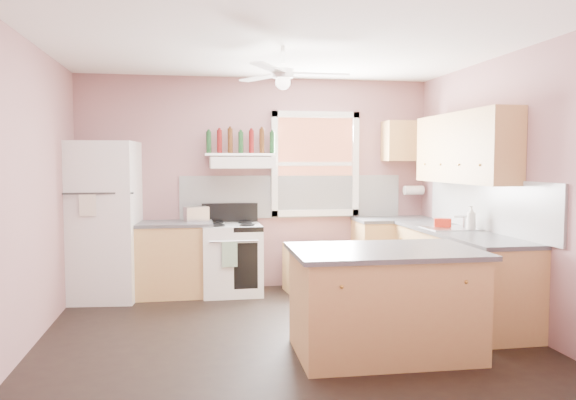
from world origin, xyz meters
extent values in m
plane|color=black|center=(0.00, 0.00, 0.00)|extent=(4.50, 4.50, 0.00)
plane|color=white|center=(0.00, 0.00, 2.70)|extent=(4.50, 4.50, 0.00)
cube|color=#8E6262|center=(0.00, 2.02, 1.35)|extent=(4.50, 0.05, 2.70)
cube|color=#8E6262|center=(2.27, 0.00, 1.35)|extent=(0.05, 4.00, 2.70)
cube|color=#8E6262|center=(-2.27, 0.00, 1.35)|extent=(0.05, 4.00, 2.70)
cube|color=white|center=(0.45, 1.99, 1.18)|extent=(2.90, 0.03, 0.55)
cube|color=white|center=(2.23, 0.30, 1.18)|extent=(0.03, 2.60, 0.55)
cube|color=brown|center=(0.75, 1.98, 1.60)|extent=(1.00, 0.02, 1.20)
cube|color=white|center=(0.75, 1.96, 1.60)|extent=(1.16, 0.07, 1.36)
cube|color=white|center=(-1.88, 1.66, 0.93)|extent=(0.86, 0.84, 1.87)
cube|color=tan|center=(-1.06, 1.70, 0.43)|extent=(0.90, 0.60, 0.86)
cube|color=#424245|center=(-1.06, 1.70, 0.88)|extent=(0.92, 0.62, 0.04)
cube|color=silver|center=(-0.79, 1.72, 0.99)|extent=(0.31, 0.23, 0.18)
cube|color=white|center=(-0.37, 1.66, 0.43)|extent=(0.71, 0.64, 0.86)
cube|color=white|center=(-0.23, 1.75, 1.62)|extent=(0.78, 0.50, 0.14)
cube|color=white|center=(-0.23, 1.87, 1.72)|extent=(0.90, 0.26, 0.03)
cube|color=tan|center=(0.59, 1.65, 0.28)|extent=(0.60, 0.43, 0.57)
cube|color=tan|center=(1.75, 1.70, 0.43)|extent=(1.00, 0.60, 0.86)
cube|color=tan|center=(1.95, 0.30, 0.43)|extent=(0.60, 2.20, 0.86)
cube|color=#424245|center=(1.75, 1.70, 0.88)|extent=(1.02, 0.62, 0.04)
cube|color=#424245|center=(1.94, 0.30, 0.88)|extent=(0.62, 2.22, 0.04)
cube|color=silver|center=(1.94, 0.50, 0.90)|extent=(0.55, 0.45, 0.03)
cylinder|color=silver|center=(2.10, 0.50, 0.97)|extent=(0.03, 0.03, 0.14)
cube|color=tan|center=(2.08, 0.50, 1.78)|extent=(0.33, 1.80, 0.76)
cube|color=tan|center=(1.95, 1.83, 1.90)|extent=(0.60, 0.33, 0.52)
cylinder|color=white|center=(2.07, 1.86, 1.25)|extent=(0.26, 0.12, 0.12)
cube|color=tan|center=(0.75, -0.72, 0.43)|extent=(1.50, 0.96, 0.86)
cube|color=#424245|center=(0.75, -0.72, 0.88)|extent=(1.59, 1.05, 0.04)
cylinder|color=white|center=(0.00, 0.00, 2.45)|extent=(0.20, 0.20, 0.08)
imported|color=silver|center=(2.09, 0.32, 1.03)|extent=(0.14, 0.14, 0.27)
cube|color=#B3200F|center=(1.91, 0.63, 0.95)|extent=(0.21, 0.18, 0.10)
cylinder|color=#143819|center=(-0.63, 1.87, 1.87)|extent=(0.06, 0.06, 0.27)
cylinder|color=#590F0F|center=(-0.50, 1.87, 1.88)|extent=(0.06, 0.06, 0.29)
cylinder|color=#3F230F|center=(-0.36, 1.87, 1.89)|extent=(0.06, 0.06, 0.31)
cylinder|color=#143819|center=(-0.23, 1.87, 1.87)|extent=(0.06, 0.06, 0.27)
cylinder|color=#590F0F|center=(-0.10, 1.87, 1.88)|extent=(0.06, 0.06, 0.29)
cylinder|color=#3F230F|center=(0.04, 1.87, 1.89)|extent=(0.06, 0.06, 0.31)
cylinder|color=#143819|center=(0.17, 1.87, 1.87)|extent=(0.06, 0.06, 0.27)
camera|label=1|loc=(-0.85, -5.20, 1.64)|focal=35.00mm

